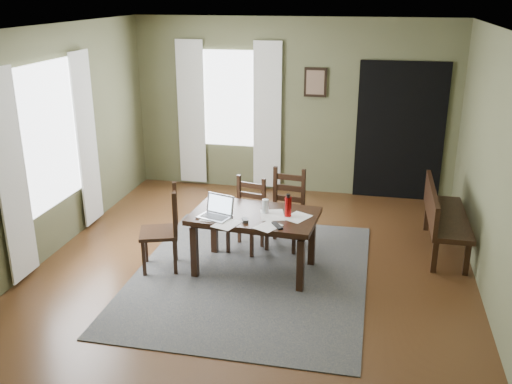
% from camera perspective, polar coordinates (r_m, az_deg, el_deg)
% --- Properties ---
extents(ground, '(5.00, 6.00, 0.01)m').
position_cam_1_polar(ground, '(6.58, -0.55, -8.31)').
color(ground, '#492C16').
extents(room_shell, '(5.02, 6.02, 2.71)m').
position_cam_1_polar(room_shell, '(5.95, -0.60, 7.26)').
color(room_shell, brown).
rests_on(room_shell, ground).
extents(rug, '(2.60, 3.20, 0.01)m').
position_cam_1_polar(rug, '(6.57, -0.55, -8.23)').
color(rug, '#3E3E3E').
rests_on(rug, ground).
extents(dining_table, '(1.45, 0.93, 0.70)m').
position_cam_1_polar(dining_table, '(6.41, -0.16, -2.89)').
color(dining_table, black).
rests_on(dining_table, rug).
extents(chair_end, '(0.54, 0.54, 0.98)m').
position_cam_1_polar(chair_end, '(6.60, -9.22, -3.76)').
color(chair_end, black).
rests_on(chair_end, rug).
extents(chair_back_left, '(0.47, 0.47, 0.90)m').
position_cam_1_polar(chair_back_left, '(7.02, -0.91, -2.39)').
color(chair_back_left, black).
rests_on(chair_back_left, rug).
extents(chair_back_right, '(0.47, 0.48, 0.98)m').
position_cam_1_polar(chair_back_right, '(7.11, 2.99, -1.81)').
color(chair_back_right, black).
rests_on(chair_back_right, rug).
extents(bench, '(0.47, 1.45, 0.82)m').
position_cam_1_polar(bench, '(7.33, 18.07, -2.06)').
color(bench, black).
rests_on(bench, ground).
extents(laptop, '(0.41, 0.36, 0.23)m').
position_cam_1_polar(laptop, '(6.30, -3.92, -1.92)').
color(laptop, '#B7B7BC').
rests_on(laptop, dining_table).
extents(computer_mouse, '(0.09, 0.11, 0.03)m').
position_cam_1_polar(computer_mouse, '(6.15, -1.10, -2.83)').
color(computer_mouse, '#3F3F42').
rests_on(computer_mouse, dining_table).
extents(tv_remote, '(0.15, 0.19, 0.02)m').
position_cam_1_polar(tv_remote, '(6.04, 2.13, -3.38)').
color(tv_remote, black).
rests_on(tv_remote, dining_table).
extents(drinking_glass, '(0.10, 0.10, 0.16)m').
position_cam_1_polar(drinking_glass, '(6.37, 0.95, -1.43)').
color(drinking_glass, silver).
rests_on(drinking_glass, dining_table).
extents(water_bottle, '(0.10, 0.10, 0.26)m').
position_cam_1_polar(water_bottle, '(6.27, 3.23, -1.42)').
color(water_bottle, '#990C0B').
rests_on(water_bottle, dining_table).
extents(paper_a, '(0.25, 0.32, 0.00)m').
position_cam_1_polar(paper_a, '(6.30, -4.30, -2.48)').
color(paper_a, white).
rests_on(paper_a, dining_table).
extents(paper_b, '(0.31, 0.34, 0.00)m').
position_cam_1_polar(paper_b, '(6.03, 1.21, -3.47)').
color(paper_b, white).
rests_on(paper_b, dining_table).
extents(paper_c, '(0.33, 0.39, 0.00)m').
position_cam_1_polar(paper_c, '(6.34, 1.65, -2.31)').
color(paper_c, white).
rests_on(paper_c, dining_table).
extents(paper_d, '(0.34, 0.37, 0.00)m').
position_cam_1_polar(paper_d, '(6.29, 4.14, -2.53)').
color(paper_d, white).
rests_on(paper_d, dining_table).
extents(paper_e, '(0.31, 0.36, 0.00)m').
position_cam_1_polar(paper_e, '(6.10, -2.94, -3.22)').
color(paper_e, white).
rests_on(paper_e, dining_table).
extents(window_left, '(0.01, 1.30, 1.70)m').
position_cam_1_polar(window_left, '(7.15, -20.03, 5.28)').
color(window_left, white).
rests_on(window_left, ground).
extents(window_back, '(1.00, 0.01, 1.50)m').
position_cam_1_polar(window_back, '(9.08, -2.72, 9.30)').
color(window_back, white).
rests_on(window_back, ground).
extents(curtain_left_near, '(0.03, 0.48, 2.30)m').
position_cam_1_polar(curtain_left_near, '(6.54, -23.22, 1.31)').
color(curtain_left_near, silver).
rests_on(curtain_left_near, ground).
extents(curtain_left_far, '(0.03, 0.48, 2.30)m').
position_cam_1_polar(curtain_left_far, '(7.88, -16.57, 5.03)').
color(curtain_left_far, silver).
rests_on(curtain_left_far, ground).
extents(curtain_back_left, '(0.44, 0.03, 2.30)m').
position_cam_1_polar(curtain_back_left, '(9.27, -6.48, 7.84)').
color(curtain_back_left, silver).
rests_on(curtain_back_left, ground).
extents(curtain_back_right, '(0.44, 0.03, 2.30)m').
position_cam_1_polar(curtain_back_right, '(8.97, 1.13, 7.56)').
color(curtain_back_right, silver).
rests_on(curtain_back_right, ground).
extents(framed_picture, '(0.34, 0.03, 0.44)m').
position_cam_1_polar(framed_picture, '(8.79, 5.96, 10.86)').
color(framed_picture, black).
rests_on(framed_picture, ground).
extents(doorway_back, '(1.30, 0.03, 2.10)m').
position_cam_1_polar(doorway_back, '(8.88, 14.20, 5.85)').
color(doorway_back, black).
rests_on(doorway_back, ground).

